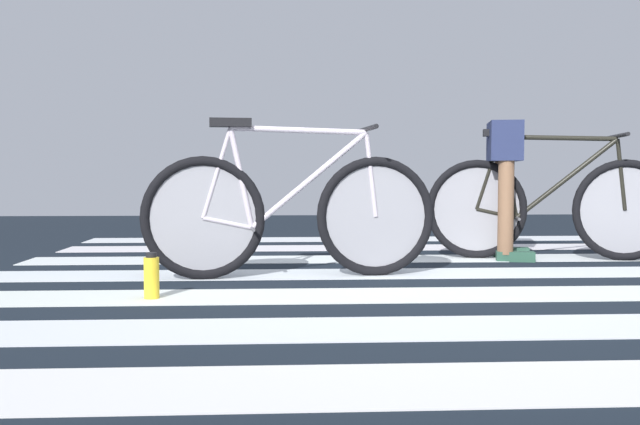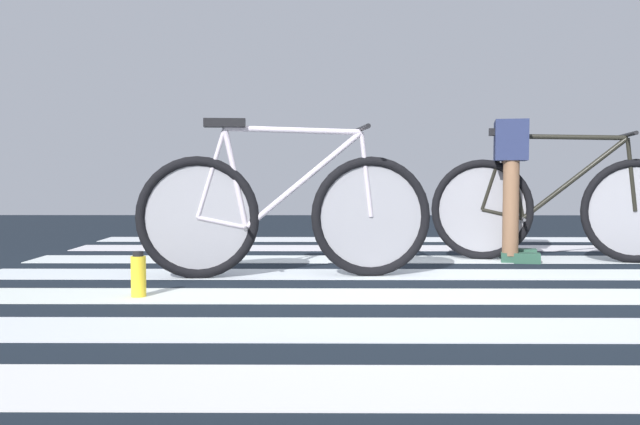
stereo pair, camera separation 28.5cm
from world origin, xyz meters
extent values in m
cube|color=black|center=(0.00, 0.00, 0.01)|extent=(18.00, 14.00, 0.02)
cube|color=silver|center=(0.00, -1.48, 0.02)|extent=(5.20, 0.44, 0.00)
cube|color=silver|center=(-0.09, -0.73, 0.02)|extent=(5.20, 0.44, 0.00)
cube|color=silver|center=(0.03, 0.03, 0.02)|extent=(5.20, 0.44, 0.00)
cube|color=silver|center=(0.07, 0.79, 0.02)|extent=(5.20, 0.44, 0.00)
cube|color=silver|center=(0.06, 1.54, 0.02)|extent=(5.20, 0.44, 0.00)
cube|color=silver|center=(0.09, 2.31, 0.02)|extent=(5.20, 0.44, 0.00)
cube|color=silver|center=(0.08, 3.08, 0.02)|extent=(5.20, 0.44, 0.00)
torus|color=black|center=(-1.19, 0.61, 0.38)|extent=(0.72, 0.13, 0.72)
torus|color=black|center=(-0.18, 0.71, 0.38)|extent=(0.72, 0.13, 0.72)
cylinder|color=gray|center=(-1.19, 0.61, 0.38)|extent=(0.60, 0.07, 0.61)
cylinder|color=gray|center=(-0.18, 0.71, 0.38)|extent=(0.60, 0.07, 0.61)
cylinder|color=#BEB3C0|center=(-0.64, 0.66, 0.89)|extent=(0.80, 0.11, 0.05)
cylinder|color=#BEB3C0|center=(-0.58, 0.67, 0.60)|extent=(0.70, 0.10, 0.59)
cylinder|color=#BEB3C0|center=(-0.97, 0.63, 0.61)|extent=(0.16, 0.05, 0.59)
cylinder|color=#BEB3C0|center=(-1.05, 0.62, 0.35)|extent=(0.29, 0.06, 0.09)
cylinder|color=#BEB3C0|center=(-1.11, 0.62, 0.64)|extent=(0.19, 0.04, 0.53)
cylinder|color=#BEB3C0|center=(-0.21, 0.71, 0.63)|extent=(0.09, 0.04, 0.50)
cube|color=black|center=(-1.03, 0.63, 0.93)|extent=(0.25, 0.11, 0.05)
cylinder|color=black|center=(-0.24, 0.70, 0.90)|extent=(0.08, 0.52, 0.03)
cylinder|color=#4C4C51|center=(-0.91, 0.64, 0.32)|extent=(0.05, 0.34, 0.02)
torus|color=black|center=(0.67, 1.55, 0.38)|extent=(0.71, 0.20, 0.72)
torus|color=black|center=(1.67, 1.34, 0.38)|extent=(0.71, 0.20, 0.72)
cylinder|color=gray|center=(0.67, 1.55, 0.38)|extent=(0.60, 0.13, 0.61)
cylinder|color=gray|center=(1.67, 1.34, 0.38)|extent=(0.60, 0.13, 0.61)
cylinder|color=black|center=(1.22, 1.44, 0.89)|extent=(0.79, 0.19, 0.05)
cylinder|color=black|center=(1.28, 1.42, 0.60)|extent=(0.69, 0.17, 0.59)
cylinder|color=black|center=(0.88, 1.50, 0.61)|extent=(0.16, 0.06, 0.59)
cylinder|color=black|center=(0.80, 1.52, 0.35)|extent=(0.29, 0.08, 0.09)
cylinder|color=black|center=(0.75, 1.53, 0.64)|extent=(0.19, 0.06, 0.53)
cylinder|color=black|center=(1.64, 1.35, 0.63)|extent=(0.09, 0.05, 0.50)
cube|color=black|center=(0.82, 1.52, 0.93)|extent=(0.25, 0.14, 0.05)
cylinder|color=black|center=(1.61, 1.36, 0.90)|extent=(0.13, 0.52, 0.03)
cylinder|color=#4C4C51|center=(0.94, 1.49, 0.32)|extent=(0.09, 0.34, 0.02)
cylinder|color=brown|center=(0.88, 1.65, 0.52)|extent=(0.11, 0.11, 0.90)
cylinder|color=brown|center=(0.83, 1.37, 0.52)|extent=(0.11, 0.11, 0.90)
cube|color=#202849|center=(0.85, 1.51, 0.87)|extent=(0.30, 0.45, 0.28)
cube|color=#274E3B|center=(0.95, 1.63, 0.06)|extent=(0.27, 0.15, 0.07)
cube|color=#274E3B|center=(0.89, 1.36, 0.06)|extent=(0.27, 0.15, 0.07)
cylinder|color=yellow|center=(-1.38, -0.01, 0.12)|extent=(0.07, 0.07, 0.21)
cylinder|color=black|center=(-1.38, -0.01, 0.24)|extent=(0.05, 0.05, 0.02)
camera|label=1|loc=(-0.74, -3.46, 0.63)|focal=39.46mm
camera|label=2|loc=(-0.45, -3.46, 0.63)|focal=39.46mm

